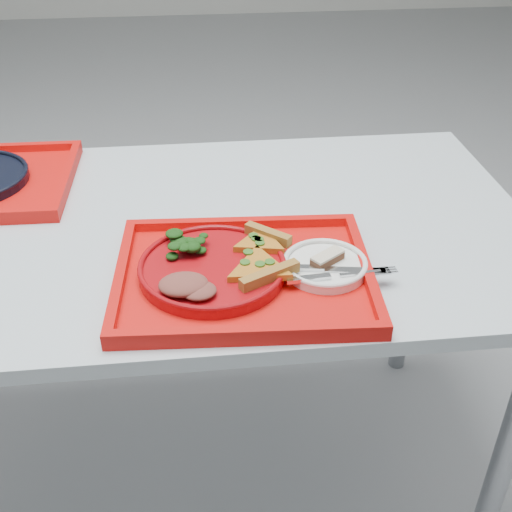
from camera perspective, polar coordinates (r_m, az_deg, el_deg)
name	(u,v)px	position (r m, az deg, el deg)	size (l,w,h in m)	color
ground	(169,466)	(1.82, -7.78, -18.04)	(10.00, 10.00, 0.00)	#93969B
table	(144,257)	(1.36, -9.92, -0.05)	(1.60, 0.80, 0.75)	silver
tray_main	(244,278)	(1.14, -1.07, -1.96)	(0.45, 0.35, 0.01)	red
dinner_plate	(212,270)	(1.14, -3.89, -1.23)	(0.26, 0.26, 0.02)	#980A0F
side_plate	(325,267)	(1.15, 6.14, -0.96)	(0.15, 0.15, 0.01)	white
pizza_slice_a	(259,266)	(1.11, 0.27, -0.90)	(0.13, 0.11, 0.02)	gold
pizza_slice_b	(260,241)	(1.18, 0.35, 1.35)	(0.11, 0.09, 0.02)	gold
salad_heap	(189,240)	(1.17, -6.00, 1.39)	(0.08, 0.07, 0.04)	black
meat_portion	(183,284)	(1.07, -6.47, -2.53)	(0.08, 0.07, 0.03)	brown
dessert_bar	(327,258)	(1.15, 6.37, -0.18)	(0.07, 0.06, 0.02)	#4A2718
knife	(333,269)	(1.13, 6.83, -1.13)	(0.18, 0.02, 0.01)	silver
fork	(339,275)	(1.11, 7.35, -1.70)	(0.18, 0.02, 0.01)	silver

